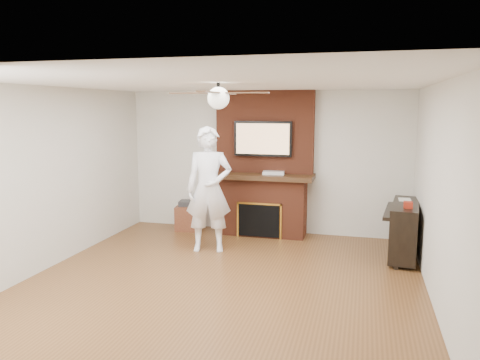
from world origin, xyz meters
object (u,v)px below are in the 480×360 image
(piano, at_px, (404,229))
(person, at_px, (209,189))
(side_table, at_px, (190,216))
(fireplace, at_px, (263,178))

(piano, bearing_deg, person, -165.85)
(side_table, bearing_deg, piano, -19.72)
(person, distance_m, side_table, 1.52)
(fireplace, height_order, person, fireplace)
(fireplace, bearing_deg, person, -117.10)
(person, height_order, side_table, person)
(fireplace, relative_size, person, 1.30)
(person, bearing_deg, side_table, 109.90)
(fireplace, height_order, piano, fireplace)
(fireplace, bearing_deg, side_table, -177.16)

